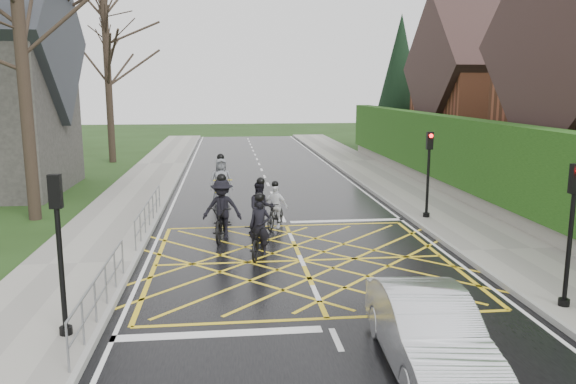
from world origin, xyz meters
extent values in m
plane|color=black|center=(0.00, 0.00, 0.00)|extent=(120.00, 120.00, 0.00)
cube|color=black|center=(0.00, 0.00, 0.01)|extent=(9.00, 80.00, 0.01)
cube|color=gray|center=(6.00, 0.00, 0.07)|extent=(3.00, 80.00, 0.15)
cube|color=gray|center=(-6.00, 0.00, 0.07)|extent=(3.00, 80.00, 0.15)
cube|color=slate|center=(7.75, 6.00, 0.35)|extent=(0.50, 38.00, 0.70)
cube|color=#1B3E11|center=(7.75, 6.00, 2.10)|extent=(0.90, 38.00, 2.80)
cube|color=brown|center=(14.75, 18.00, 3.00)|extent=(9.00, 8.00, 6.00)
cube|color=#2E1E1B|center=(14.75, 18.00, 5.90)|extent=(9.80, 8.80, 8.80)
cube|color=brown|center=(17.45, 18.00, 8.50)|extent=(0.70, 0.70, 1.60)
cylinder|color=black|center=(10.75, 26.00, 0.60)|extent=(0.50, 0.50, 1.20)
cone|color=black|center=(10.75, 26.00, 5.00)|extent=(4.60, 4.60, 10.00)
cylinder|color=black|center=(-9.00, 6.00, 5.50)|extent=(0.44, 0.44, 11.00)
cylinder|color=black|center=(-10.00, 14.00, 6.00)|extent=(0.44, 0.44, 12.00)
cylinder|color=black|center=(-9.30, 22.00, 5.00)|extent=(0.44, 0.44, 10.00)
cylinder|color=slate|center=(-4.65, -3.50, 1.00)|extent=(0.05, 5.00, 0.05)
cylinder|color=slate|center=(-4.65, -3.50, 0.55)|extent=(0.04, 5.00, 0.04)
cylinder|color=slate|center=(-4.65, -6.00, 0.50)|extent=(0.04, 0.04, 1.00)
cylinder|color=slate|center=(-4.65, -1.00, 0.50)|extent=(0.04, 0.04, 1.00)
cylinder|color=slate|center=(-4.65, 4.00, 1.00)|extent=(0.05, 6.00, 0.05)
cylinder|color=slate|center=(-4.65, 4.00, 0.55)|extent=(0.04, 6.00, 0.04)
cylinder|color=slate|center=(-4.65, 1.00, 0.50)|extent=(0.04, 0.04, 1.00)
cylinder|color=slate|center=(-4.65, 7.00, 0.50)|extent=(0.04, 0.04, 1.00)
cylinder|color=black|center=(5.10, 4.20, 1.50)|extent=(0.10, 0.10, 3.00)
cylinder|color=black|center=(5.10, 4.20, 0.15)|extent=(0.24, 0.24, 0.30)
cube|color=black|center=(5.10, 4.20, 2.90)|extent=(0.22, 0.16, 0.62)
sphere|color=#FF0C0C|center=(5.10, 4.08, 3.08)|extent=(0.14, 0.14, 0.14)
cylinder|color=black|center=(5.10, -4.20, 1.50)|extent=(0.10, 0.10, 3.00)
cylinder|color=black|center=(5.10, -4.20, 0.15)|extent=(0.24, 0.24, 0.30)
cube|color=black|center=(5.10, -4.20, 2.90)|extent=(0.22, 0.16, 0.62)
cylinder|color=black|center=(-5.10, -4.50, 1.50)|extent=(0.10, 0.10, 3.00)
cylinder|color=black|center=(-5.10, -4.50, 0.15)|extent=(0.24, 0.24, 0.30)
cube|color=black|center=(-5.10, -4.50, 2.90)|extent=(0.22, 0.16, 0.62)
sphere|color=#FF0C0C|center=(-5.10, -4.38, 3.08)|extent=(0.14, 0.14, 0.14)
imported|color=black|center=(-1.11, 0.58, 0.49)|extent=(1.11, 1.98, 0.98)
imported|color=black|center=(-1.11, 0.68, 0.83)|extent=(0.69, 0.54, 1.67)
sphere|color=black|center=(-1.11, 0.68, 1.69)|extent=(0.26, 0.26, 0.26)
imported|color=black|center=(-0.94, 2.93, 0.57)|extent=(0.64, 1.91, 1.13)
imported|color=black|center=(-0.94, 3.03, 0.87)|extent=(0.88, 0.71, 1.73)
sphere|color=black|center=(-0.94, 3.03, 1.75)|extent=(0.27, 0.27, 0.27)
imported|color=black|center=(-2.19, 2.57, 0.56)|extent=(1.05, 2.23, 1.13)
imported|color=black|center=(-2.19, 2.67, 0.96)|extent=(1.33, 0.88, 1.92)
sphere|color=black|center=(-2.19, 2.67, 1.94)|extent=(0.30, 0.30, 0.30)
imported|color=black|center=(-0.40, 3.73, 0.49)|extent=(1.06, 1.67, 0.98)
imported|color=white|center=(-0.40, 3.83, 0.75)|extent=(0.95, 0.68, 1.49)
sphere|color=black|center=(-0.40, 3.83, 1.51)|extent=(0.23, 0.23, 0.23)
imported|color=#B59D16|center=(-2.26, 7.91, 0.57)|extent=(1.01, 2.23, 1.13)
imported|color=slate|center=(-2.26, 8.01, 0.96)|extent=(1.01, 0.72, 1.92)
sphere|color=black|center=(-2.26, 8.01, 1.94)|extent=(0.30, 0.30, 0.30)
imported|color=silver|center=(1.33, -6.23, 0.67)|extent=(1.63, 4.12, 1.33)
camera|label=1|loc=(-2.01, -14.84, 4.75)|focal=35.00mm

